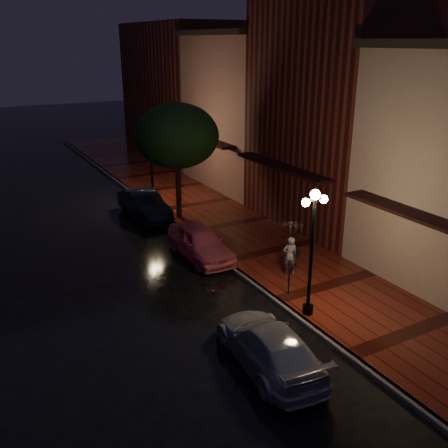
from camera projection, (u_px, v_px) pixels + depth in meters
ground at (226, 264)px, 20.72m from camera, size 120.00×120.00×0.00m
sidewalk at (271, 252)px, 21.71m from camera, size 4.50×60.00×0.15m
curb at (226, 263)px, 20.69m from camera, size 0.25×60.00×0.15m
storefront_mid at (334, 113)px, 23.63m from camera, size 5.00×8.00×11.00m
storefront_far at (246, 114)px, 30.54m from camera, size 5.00×8.00×9.00m
storefront_extra at (179, 92)px, 38.57m from camera, size 5.00×12.00×10.00m
streetlamp_near at (312, 246)px, 15.87m from camera, size 0.96×0.36×4.31m
streetlamp_far at (151, 159)px, 27.35m from camera, size 0.96×0.36×4.31m
street_tree at (177, 138)px, 24.43m from camera, size 4.16×4.16×5.80m
pink_car at (201, 243)px, 21.11m from camera, size 1.66×4.09×1.39m
navy_car at (144, 205)px, 25.96m from camera, size 1.62×4.29×1.40m
silver_car at (269, 346)px, 14.08m from camera, size 2.25×4.59×1.28m
woman_with_umbrella at (291, 240)px, 18.99m from camera, size 0.91×0.93×2.19m
parking_meter at (289, 274)px, 17.72m from camera, size 0.13×0.10×1.32m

